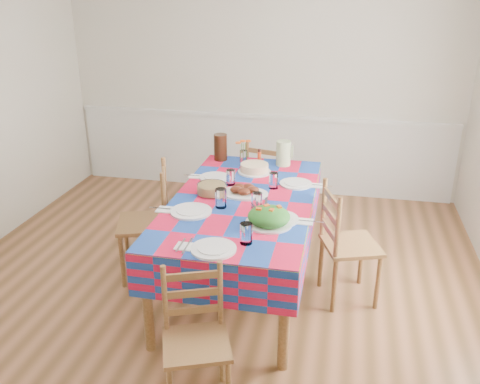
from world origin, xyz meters
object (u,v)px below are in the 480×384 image
chair_near (196,340)px  chair_far (267,182)px  meat_platter (244,191)px  green_pitcher (283,153)px  chair_left (149,222)px  dining_table (243,208)px  tea_pitcher (220,147)px  chair_right (345,245)px

chair_near → chair_far: 2.53m
meat_platter → chair_near: (-0.01, -1.34, -0.39)m
green_pitcher → chair_left: (-1.00, -0.83, -0.41)m
chair_left → dining_table: bearing=70.3°
chair_near → chair_left: chair_left is taller
dining_table → chair_far: 1.29m
chair_near → chair_far: (0.00, 2.53, 0.02)m
chair_near → chair_left: (-0.78, 1.28, 0.07)m
chair_far → meat_platter: bearing=104.4°
tea_pitcher → meat_platter: bearing=-63.9°
green_pitcher → chair_left: size_ratio=0.23×
dining_table → chair_near: chair_near is taller
dining_table → chair_left: size_ratio=2.04×
meat_platter → chair_left: 0.86m
meat_platter → tea_pitcher: (-0.39, 0.80, 0.09)m
chair_right → chair_far: bearing=12.9°
green_pitcher → chair_far: green_pitcher is taller
green_pitcher → tea_pitcher: 0.60m
chair_right → chair_left: bearing=69.5°
tea_pitcher → green_pitcher: bearing=-2.7°
meat_platter → green_pitcher: (0.21, 0.77, 0.08)m
meat_platter → chair_near: size_ratio=0.45×
tea_pitcher → dining_table: bearing=-65.5°
dining_table → chair_far: bearing=90.5°
chair_far → chair_left: 1.48m
dining_table → tea_pitcher: bearing=114.5°
tea_pitcher → chair_right: size_ratio=0.26×
chair_near → meat_platter: bearing=68.3°
meat_platter → tea_pitcher: bearing=116.1°
meat_platter → green_pitcher: green_pitcher is taller
chair_right → dining_table: bearing=69.5°
green_pitcher → chair_far: 0.66m
green_pitcher → meat_platter: bearing=-104.9°
meat_platter → chair_left: bearing=-175.8°
tea_pitcher → chair_far: tea_pitcher is taller
green_pitcher → chair_right: bearing=-54.9°
green_pitcher → chair_far: bearing=116.3°
chair_left → tea_pitcher: bearing=136.1°
chair_near → chair_left: size_ratio=0.86×
dining_table → meat_platter: 0.14m
chair_far → chair_right: 1.52m
chair_near → chair_left: 1.50m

